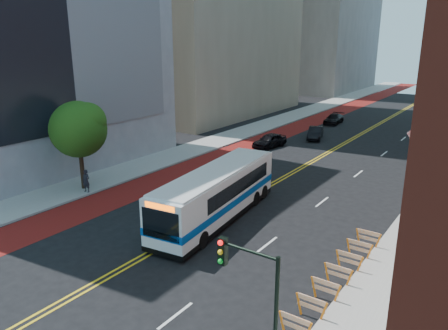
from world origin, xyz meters
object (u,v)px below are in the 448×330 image
car_b (315,133)px  pedestrian (86,181)px  transit_bus (218,193)px  car_a (270,141)px  car_c (334,119)px  street_tree (79,127)px  traffic_signal (252,290)px

car_b → pedestrian: 27.43m
transit_bus → car_b: transit_bus is taller
transit_bus → car_b: (-3.87, 24.74, -1.05)m
car_a → pedestrian: size_ratio=2.53×
transit_bus → car_c: bearing=92.2°
street_tree → car_a: bearing=75.0°
traffic_signal → street_tree: bearing=155.2°
street_tree → car_a: size_ratio=1.54×
car_a → transit_bus: bearing=-61.8°
car_b → car_c: bearing=81.9°
traffic_signal → car_c: bearing=107.7°
street_tree → car_b: 27.53m
pedestrian → street_tree: bearing=139.6°
car_b → traffic_signal: bearing=-87.2°
traffic_signal → car_c: 47.81m
pedestrian → transit_bus: bearing=-2.2°
transit_bus → street_tree: bearing=179.9°
traffic_signal → pedestrian: 21.97m
street_tree → car_b: size_ratio=1.59×
street_tree → car_c: (6.15, 35.90, -4.27)m
traffic_signal → car_b: (-12.95, 35.65, -3.03)m
car_a → car_b: 6.85m
transit_bus → pedestrian: bearing=-177.2°
car_b → car_c: (-1.56, 9.81, -0.05)m
street_tree → car_a: 20.81m
traffic_signal → transit_bus: 14.32m
traffic_signal → car_a: size_ratio=1.17×
street_tree → transit_bus: (11.58, 1.35, -3.17)m
car_c → pedestrian: bearing=-102.1°
traffic_signal → car_c: traffic_signal is taller
street_tree → pedestrian: street_tree is taller
car_c → car_a: bearing=-96.9°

